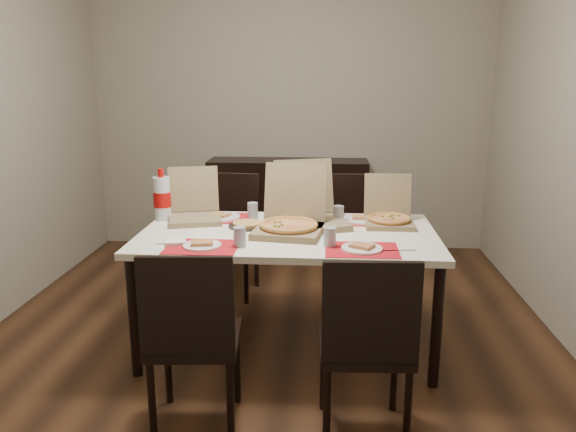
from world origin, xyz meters
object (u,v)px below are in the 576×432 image
object	(u,v)px
dip_bowl	(300,222)
soda_bottle	(162,198)
dining_table	(288,242)
chair_far_right	(353,230)
chair_near_left	(192,334)
sideboard	(288,207)
pizza_box_center	(290,223)
chair_near_right	(367,341)
chair_far_left	(231,228)

from	to	relation	value
dip_bowl	soda_bottle	bearing A→B (deg)	176.83
dining_table	chair_far_right	xyz separation A→B (m)	(0.44, 0.94, -0.17)
soda_bottle	dip_bowl	bearing A→B (deg)	-3.17
chair_near_left	dip_bowl	xyz separation A→B (m)	(0.45, 1.13, 0.25)
sideboard	chair_near_left	distance (m)	2.90
pizza_box_center	dip_bowl	bearing A→B (deg)	75.16
chair_far_right	pizza_box_center	size ratio (longest dim) A/B	1.91
chair_near_right	soda_bottle	bearing A→B (deg)	136.86
dip_bowl	soda_bottle	xyz separation A→B (m)	(-0.91, 0.05, 0.13)
chair_near_right	pizza_box_center	world-z (taller)	pizza_box_center
chair_near_right	chair_far_right	size ratio (longest dim) A/B	1.00
dining_table	soda_bottle	xyz separation A→B (m)	(-0.85, 0.24, 0.21)
chair_far_left	soda_bottle	xyz separation A→B (m)	(-0.33, -0.67, 0.38)
dining_table	soda_bottle	world-z (taller)	soda_bottle
chair_near_left	pizza_box_center	bearing A→B (deg)	67.08
chair_near_left	soda_bottle	xyz separation A→B (m)	(-0.47, 1.18, 0.38)
soda_bottle	pizza_box_center	bearing A→B (deg)	-16.32
chair_near_right	pizza_box_center	size ratio (longest dim) A/B	1.91
dining_table	chair_far_left	xyz separation A→B (m)	(-0.52, 0.91, -0.17)
dip_bowl	soda_bottle	distance (m)	0.92
chair_near_right	chair_far_left	xyz separation A→B (m)	(-0.94, 1.86, 0.00)
pizza_box_center	dip_bowl	xyz separation A→B (m)	(0.05, 0.20, -0.05)
sideboard	chair_far_left	distance (m)	1.11
dining_table	dip_bowl	xyz separation A→B (m)	(0.07, 0.19, 0.08)
sideboard	pizza_box_center	xyz separation A→B (m)	(0.15, -1.96, 0.36)
chair_near_left	chair_near_right	world-z (taller)	same
chair_near_right	dining_table	bearing A→B (deg)	114.09
chair_near_left	chair_far_right	size ratio (longest dim) A/B	1.00
dining_table	chair_near_right	world-z (taller)	chair_near_right
sideboard	pizza_box_center	distance (m)	2.00
dining_table	dip_bowl	bearing A→B (deg)	71.24
chair_far_right	dip_bowl	world-z (taller)	chair_far_right
dining_table	chair_far_right	size ratio (longest dim) A/B	1.94
chair_near_right	chair_near_left	bearing A→B (deg)	179.13
chair_far_left	pizza_box_center	xyz separation A→B (m)	(0.53, -0.92, 0.30)
dining_table	dip_bowl	size ratio (longest dim) A/B	16.03
sideboard	chair_near_right	world-z (taller)	chair_near_right
chair_far_right	dip_bowl	bearing A→B (deg)	-116.69
dip_bowl	chair_near_right	bearing A→B (deg)	-72.56
dining_table	chair_near_right	distance (m)	1.05
chair_near_left	chair_near_right	size ratio (longest dim) A/B	1.00
dining_table	pizza_box_center	world-z (taller)	pizza_box_center
chair_near_right	chair_far_right	xyz separation A→B (m)	(0.02, 1.89, 0.00)
chair_near_right	soda_bottle	distance (m)	1.78
chair_far_left	chair_far_right	distance (m)	0.96
chair_near_right	dip_bowl	size ratio (longest dim) A/B	8.28
soda_bottle	chair_far_left	bearing A→B (deg)	63.59
chair_near_right	sideboard	bearing A→B (deg)	100.97
dining_table	chair_near_left	xyz separation A→B (m)	(-0.38, -0.94, -0.17)
pizza_box_center	dip_bowl	world-z (taller)	pizza_box_center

